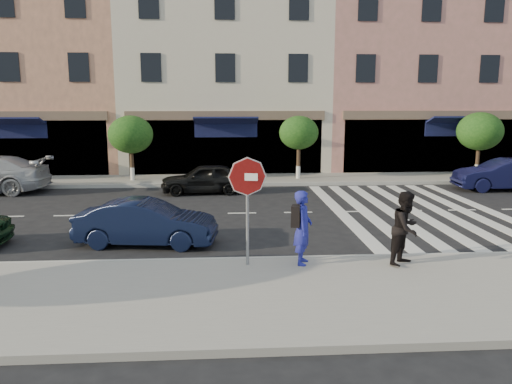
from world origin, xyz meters
The scene contains 15 objects.
ground centered at (0.00, 0.00, 0.00)m, with size 120.00×120.00×0.00m, color black.
sidewalk_near centered at (0.00, -3.75, 0.07)m, with size 60.00×4.50×0.15m, color gray.
sidewalk_far centered at (0.00, 11.00, 0.07)m, with size 60.00×3.00×0.15m, color gray.
building_west_mid centered at (-11.00, 17.00, 7.00)m, with size 10.00×9.00×14.00m, color tan.
building_centre centered at (-0.50, 17.00, 5.50)m, with size 11.00×9.00×11.00m, color beige.
building_east_mid centered at (11.50, 17.00, 6.50)m, with size 13.00×9.00×13.00m, color tan.
street_tree_wb centered at (-5.00, 10.80, 2.31)m, with size 2.10×2.10×3.06m.
street_tree_c centered at (3.00, 10.80, 2.36)m, with size 1.90×1.90×3.04m.
street_tree_ea centered at (12.00, 10.80, 2.39)m, with size 2.20×2.20×3.19m.
stop_sign centered at (-0.09, -2.00, 1.99)m, with size 0.88×0.23×2.53m.
photographer centered at (1.21, -2.00, 1.02)m, with size 0.64×0.42×1.74m, color navy.
walker centered at (3.59, -2.18, 1.02)m, with size 0.84×0.66×1.73m, color black.
car_near_mid centered at (-2.76, 0.30, 0.63)m, with size 1.32×3.80×1.25m, color black.
car_far_mid centered at (-1.44, 7.93, 0.63)m, with size 1.49×3.70×1.26m, color black.
car_far_right centered at (11.67, 7.78, 0.69)m, with size 1.47×4.21×1.39m, color black.
Camera 1 is at (-0.60, -13.15, 3.96)m, focal length 35.00 mm.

